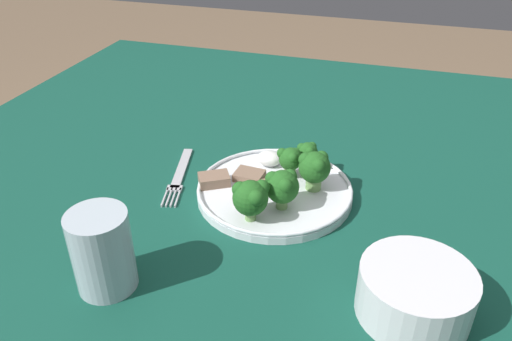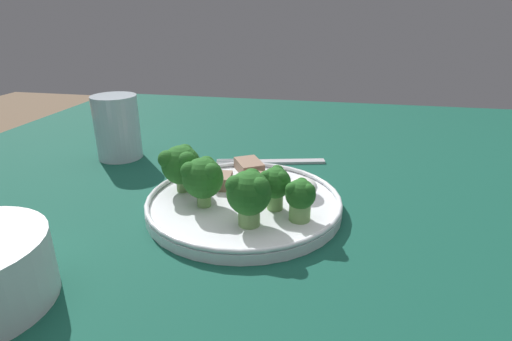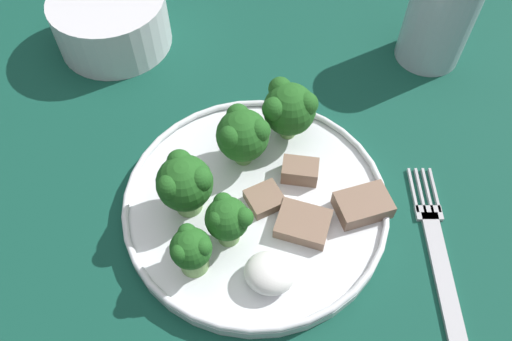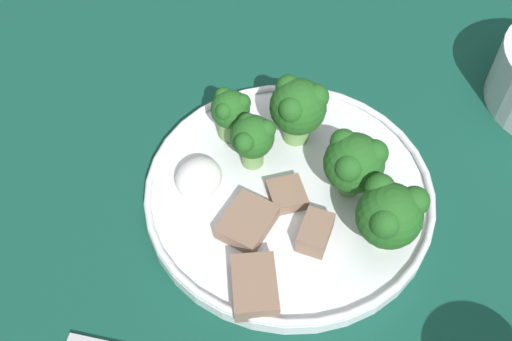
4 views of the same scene
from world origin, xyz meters
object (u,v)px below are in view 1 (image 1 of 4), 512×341
object	(u,v)px
fork	(179,175)
cream_bowl	(415,294)
dinner_plate	(276,191)
drinking_glass	(103,255)

from	to	relation	value
fork	cream_bowl	distance (m)	0.42
dinner_plate	fork	size ratio (longest dim) A/B	1.37
dinner_plate	drinking_glass	size ratio (longest dim) A/B	2.30
fork	drinking_glass	bearing A→B (deg)	94.92
drinking_glass	fork	bearing A→B (deg)	-85.08
cream_bowl	dinner_plate	bearing A→B (deg)	-40.93
drinking_glass	cream_bowl	bearing A→B (deg)	-169.91
dinner_plate	cream_bowl	bearing A→B (deg)	139.07
drinking_glass	dinner_plate	bearing A→B (deg)	-120.73
fork	drinking_glass	xyz separation A→B (m)	(-0.02, 0.25, 0.04)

